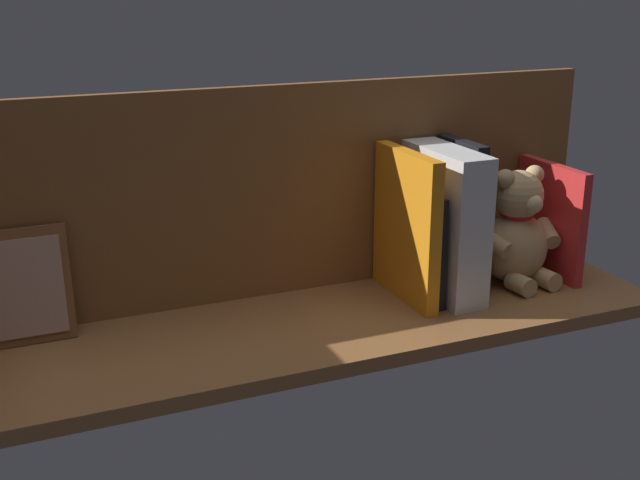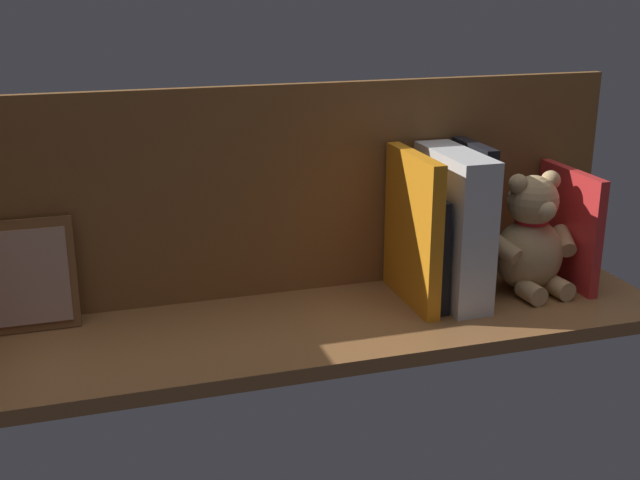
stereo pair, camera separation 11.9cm
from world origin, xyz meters
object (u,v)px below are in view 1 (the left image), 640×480
object	(u,v)px
book_0	(552,217)
dictionary_thick_white	(444,222)
teddy_bear	(517,233)
picture_frame_leaning	(22,287)

from	to	relation	value
book_0	dictionary_thick_white	xyz separation A→B (cm)	(24.13, 3.04, 2.88)
teddy_bear	picture_frame_leaning	world-z (taller)	teddy_bear
book_0	picture_frame_leaning	size ratio (longest dim) A/B	1.10
book_0	teddy_bear	distance (cm)	10.99
book_0	teddy_bear	bearing A→B (deg)	20.48
book_0	teddy_bear	world-z (taller)	teddy_bear
teddy_bear	book_0	bearing A→B (deg)	-164.52
dictionary_thick_white	book_0	bearing A→B (deg)	-172.82
book_0	picture_frame_leaning	bearing A→B (deg)	-2.64
teddy_bear	picture_frame_leaning	xyz separation A→B (cm)	(78.13, -7.92, -0.57)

